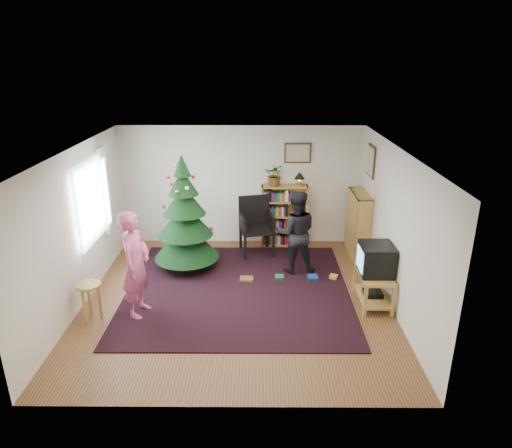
{
  "coord_description": "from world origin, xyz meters",
  "views": [
    {
      "loc": [
        0.36,
        -6.7,
        3.84
      ],
      "look_at": [
        0.31,
        0.62,
        1.1
      ],
      "focal_mm": 32.0,
      "sensor_mm": 36.0,
      "label": 1
    }
  ],
  "objects_px": {
    "picture_back": "(298,153)",
    "bookshelf_right": "(358,224)",
    "crt_tv": "(376,259)",
    "potted_plant": "(275,175)",
    "picture_right": "(371,161)",
    "christmas_tree": "(185,223)",
    "bookshelf_back": "(284,215)",
    "person_by_chair": "(296,233)",
    "table_lamp": "(300,176)",
    "stool": "(90,292)",
    "armchair": "(257,222)",
    "tv_stand": "(373,285)",
    "person_standing": "(136,264)"
  },
  "relations": [
    {
      "from": "armchair",
      "to": "potted_plant",
      "type": "xyz_separation_m",
      "value": [
        0.37,
        0.36,
        0.9
      ]
    },
    {
      "from": "picture_right",
      "to": "armchair",
      "type": "height_order",
      "value": "picture_right"
    },
    {
      "from": "crt_tv",
      "to": "bookshelf_back",
      "type": "bearing_deg",
      "value": 118.26
    },
    {
      "from": "picture_back",
      "to": "person_by_chair",
      "type": "relative_size",
      "value": 0.35
    },
    {
      "from": "picture_back",
      "to": "tv_stand",
      "type": "distance_m",
      "value": 3.25
    },
    {
      "from": "crt_tv",
      "to": "armchair",
      "type": "distance_m",
      "value": 2.84
    },
    {
      "from": "christmas_tree",
      "to": "bookshelf_right",
      "type": "xyz_separation_m",
      "value": [
        3.34,
        0.64,
        -0.25
      ]
    },
    {
      "from": "crt_tv",
      "to": "person_standing",
      "type": "distance_m",
      "value": 3.74
    },
    {
      "from": "bookshelf_right",
      "to": "stool",
      "type": "distance_m",
      "value": 5.15
    },
    {
      "from": "bookshelf_right",
      "to": "person_by_chair",
      "type": "height_order",
      "value": "person_by_chair"
    },
    {
      "from": "crt_tv",
      "to": "person_by_chair",
      "type": "bearing_deg",
      "value": 135.77
    },
    {
      "from": "stool",
      "to": "table_lamp",
      "type": "height_order",
      "value": "table_lamp"
    },
    {
      "from": "stool",
      "to": "person_standing",
      "type": "bearing_deg",
      "value": 12.33
    },
    {
      "from": "tv_stand",
      "to": "table_lamp",
      "type": "distance_m",
      "value": 2.92
    },
    {
      "from": "bookshelf_back",
      "to": "tv_stand",
      "type": "height_order",
      "value": "bookshelf_back"
    },
    {
      "from": "christmas_tree",
      "to": "stool",
      "type": "xyz_separation_m",
      "value": [
        -1.2,
        -1.78,
        -0.45
      ]
    },
    {
      "from": "picture_back",
      "to": "stool",
      "type": "distance_m",
      "value": 4.8
    },
    {
      "from": "tv_stand",
      "to": "armchair",
      "type": "bearing_deg",
      "value": 132.02
    },
    {
      "from": "person_by_chair",
      "to": "potted_plant",
      "type": "relative_size",
      "value": 3.43
    },
    {
      "from": "bookshelf_back",
      "to": "bookshelf_right",
      "type": "height_order",
      "value": "same"
    },
    {
      "from": "picture_right",
      "to": "tv_stand",
      "type": "xyz_separation_m",
      "value": [
        -0.25,
        -1.88,
        -1.63
      ]
    },
    {
      "from": "tv_stand",
      "to": "person_by_chair",
      "type": "height_order",
      "value": "person_by_chair"
    },
    {
      "from": "picture_right",
      "to": "stool",
      "type": "relative_size",
      "value": 1.01
    },
    {
      "from": "person_by_chair",
      "to": "table_lamp",
      "type": "relative_size",
      "value": 5.4
    },
    {
      "from": "table_lamp",
      "to": "bookshelf_back",
      "type": "bearing_deg",
      "value": 180.0
    },
    {
      "from": "bookshelf_right",
      "to": "tv_stand",
      "type": "xyz_separation_m",
      "value": [
        -0.12,
        -1.93,
        -0.34
      ]
    },
    {
      "from": "tv_stand",
      "to": "person_standing",
      "type": "xyz_separation_m",
      "value": [
        -3.72,
        -0.34,
        0.53
      ]
    },
    {
      "from": "bookshelf_right",
      "to": "crt_tv",
      "type": "relative_size",
      "value": 2.36
    },
    {
      "from": "potted_plant",
      "to": "picture_right",
      "type": "bearing_deg",
      "value": -18.3
    },
    {
      "from": "armchair",
      "to": "picture_right",
      "type": "bearing_deg",
      "value": -17.45
    },
    {
      "from": "stool",
      "to": "person_by_chair",
      "type": "height_order",
      "value": "person_by_chair"
    },
    {
      "from": "picture_right",
      "to": "christmas_tree",
      "type": "height_order",
      "value": "picture_right"
    },
    {
      "from": "tv_stand",
      "to": "bookshelf_back",
      "type": "bearing_deg",
      "value": 118.31
    },
    {
      "from": "crt_tv",
      "to": "table_lamp",
      "type": "height_order",
      "value": "table_lamp"
    },
    {
      "from": "picture_back",
      "to": "potted_plant",
      "type": "bearing_deg",
      "value": -163.63
    },
    {
      "from": "christmas_tree",
      "to": "person_by_chair",
      "type": "xyz_separation_m",
      "value": [
        2.03,
        -0.14,
        -0.13
      ]
    },
    {
      "from": "christmas_tree",
      "to": "person_standing",
      "type": "relative_size",
      "value": 1.29
    },
    {
      "from": "bookshelf_back",
      "to": "tv_stand",
      "type": "distance_m",
      "value": 2.82
    },
    {
      "from": "armchair",
      "to": "stool",
      "type": "distance_m",
      "value": 3.62
    },
    {
      "from": "christmas_tree",
      "to": "picture_back",
      "type": "bearing_deg",
      "value": 31.49
    },
    {
      "from": "picture_back",
      "to": "bookshelf_right",
      "type": "relative_size",
      "value": 0.42
    },
    {
      "from": "bookshelf_back",
      "to": "bookshelf_right",
      "type": "bearing_deg",
      "value": -20.32
    },
    {
      "from": "bookshelf_back",
      "to": "stool",
      "type": "distance_m",
      "value": 4.28
    },
    {
      "from": "potted_plant",
      "to": "person_standing",
      "type": "bearing_deg",
      "value": -128.01
    },
    {
      "from": "bookshelf_right",
      "to": "christmas_tree",
      "type": "bearing_deg",
      "value": 100.9
    },
    {
      "from": "crt_tv",
      "to": "potted_plant",
      "type": "distance_m",
      "value": 2.99
    },
    {
      "from": "armchair",
      "to": "person_standing",
      "type": "xyz_separation_m",
      "value": [
        -1.82,
        -2.45,
        0.22
      ]
    },
    {
      "from": "bookshelf_back",
      "to": "person_by_chair",
      "type": "distance_m",
      "value": 1.33
    },
    {
      "from": "christmas_tree",
      "to": "crt_tv",
      "type": "height_order",
      "value": "christmas_tree"
    },
    {
      "from": "picture_back",
      "to": "crt_tv",
      "type": "bearing_deg",
      "value": -67.71
    }
  ]
}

